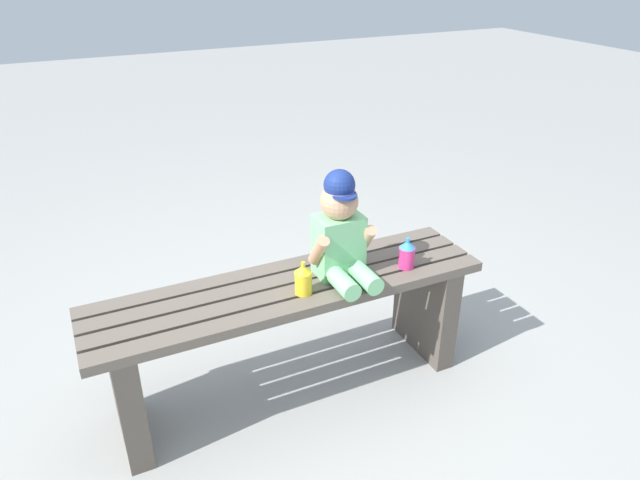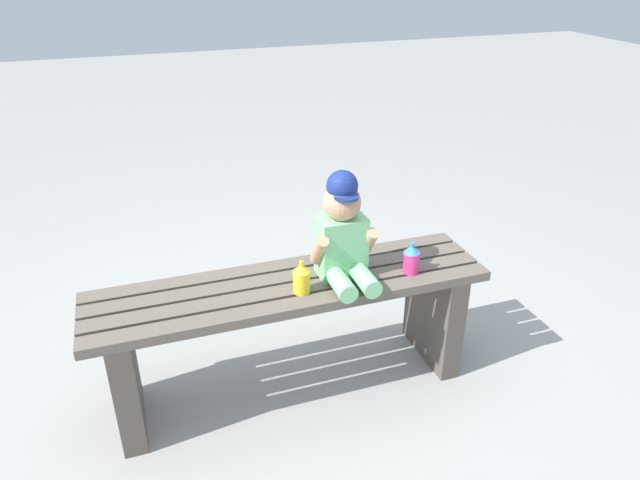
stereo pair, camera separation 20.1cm
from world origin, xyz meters
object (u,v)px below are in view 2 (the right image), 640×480
park_bench (291,319)px  child_figure (343,233)px  sippy_cup_left (302,278)px  sippy_cup_right (411,259)px

park_bench → child_figure: size_ratio=3.61×
park_bench → child_figure: 0.39m
sippy_cup_left → sippy_cup_right: 0.42m
child_figure → sippy_cup_left: 0.22m
child_figure → sippy_cup_left: bearing=-161.8°
sippy_cup_right → child_figure: bearing=167.0°
park_bench → sippy_cup_left: sippy_cup_left is taller
park_bench → sippy_cup_right: bearing=-9.8°
park_bench → sippy_cup_right: (0.45, -0.08, 0.22)m
park_bench → child_figure: bearing=-5.7°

